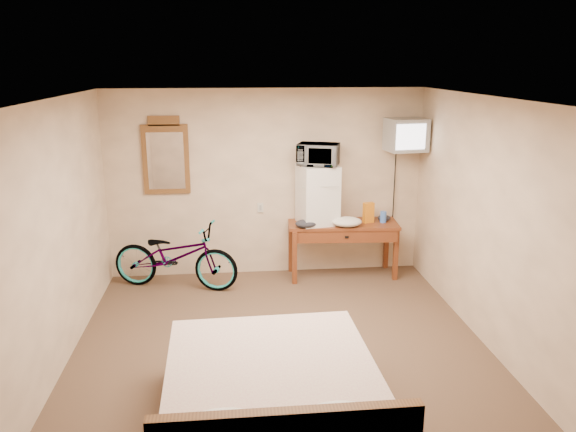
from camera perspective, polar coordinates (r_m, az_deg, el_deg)
The scene contains 13 objects.
room at distance 5.30m, azimuth -0.61°, elevation -1.86°, with size 4.60×4.64×2.50m.
desk at distance 7.51m, azimuth 5.64°, elevation -1.57°, with size 1.49×0.66×0.75m.
mini_fridge at distance 7.37m, azimuth 3.03°, elevation 2.18°, with size 0.56×0.54×0.78m.
microwave at distance 7.27m, azimuth 3.09°, elevation 6.26°, with size 0.51×0.35×0.28m, color white.
snack_bag at distance 7.53m, azimuth 8.17°, elevation 0.34°, with size 0.14×0.08×0.27m, color orange.
blue_cup at distance 7.58m, azimuth 9.64°, elevation -0.09°, with size 0.09×0.09×0.15m, color #3F71D7.
cloth_cream at distance 7.34m, azimuth 6.00°, elevation -0.59°, with size 0.39×0.30×0.12m, color silver.
cloth_dark_a at distance 7.25m, azimuth 1.85°, elevation -0.78°, with size 0.28×0.21×0.11m, color black.
cloth_dark_b at distance 7.66m, azimuth 9.73°, elevation -0.20°, with size 0.18×0.14×0.08m, color black.
crt_television at distance 7.47m, azimuth 11.89°, elevation 8.06°, with size 0.53×0.61×0.42m.
wall_mirror at distance 7.45m, azimuth -12.31°, elevation 5.93°, with size 0.59×0.04×1.01m.
bicycle at distance 7.32m, azimuth -11.38°, elevation -3.99°, with size 0.57×1.64×0.86m, color black.
bed at distance 4.47m, azimuth -1.33°, elevation -19.10°, with size 1.70×2.22×0.90m.
Camera 1 is at (-0.47, -5.04, 2.82)m, focal length 35.00 mm.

